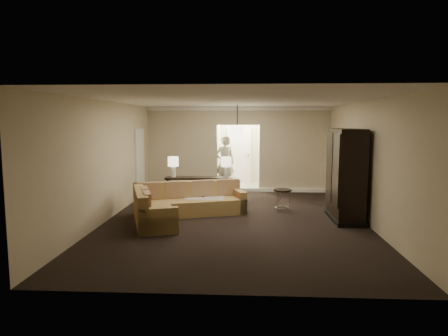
# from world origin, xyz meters

# --- Properties ---
(ground) EXTENTS (8.00, 8.00, 0.00)m
(ground) POSITION_xyz_m (0.00, 0.00, 0.00)
(ground) COLOR black
(ground) RESTS_ON ground
(wall_back) EXTENTS (6.00, 0.04, 2.80)m
(wall_back) POSITION_xyz_m (0.00, 4.00, 1.40)
(wall_back) COLOR beige
(wall_back) RESTS_ON ground
(wall_front) EXTENTS (6.00, 0.04, 2.80)m
(wall_front) POSITION_xyz_m (0.00, -4.00, 1.40)
(wall_front) COLOR beige
(wall_front) RESTS_ON ground
(wall_left) EXTENTS (0.04, 8.00, 2.80)m
(wall_left) POSITION_xyz_m (-3.00, 0.00, 1.40)
(wall_left) COLOR beige
(wall_left) RESTS_ON ground
(wall_right) EXTENTS (0.04, 8.00, 2.80)m
(wall_right) POSITION_xyz_m (3.00, 0.00, 1.40)
(wall_right) COLOR beige
(wall_right) RESTS_ON ground
(ceiling) EXTENTS (6.00, 8.00, 0.02)m
(ceiling) POSITION_xyz_m (0.00, 0.00, 2.80)
(ceiling) COLOR white
(ceiling) RESTS_ON wall_back
(crown_molding) EXTENTS (6.00, 0.10, 0.12)m
(crown_molding) POSITION_xyz_m (0.00, 3.95, 2.73)
(crown_molding) COLOR white
(crown_molding) RESTS_ON wall_back
(baseboard) EXTENTS (6.00, 0.10, 0.12)m
(baseboard) POSITION_xyz_m (0.00, 3.95, 0.06)
(baseboard) COLOR white
(baseboard) RESTS_ON ground
(side_door) EXTENTS (0.05, 0.90, 2.10)m
(side_door) POSITION_xyz_m (-2.97, 2.80, 1.05)
(side_door) COLOR white
(side_door) RESTS_ON ground
(foyer) EXTENTS (1.44, 2.02, 2.80)m
(foyer) POSITION_xyz_m (0.00, 5.34, 1.30)
(foyer) COLOR beige
(foyer) RESTS_ON ground
(sectional_sofa) EXTENTS (2.88, 2.85, 0.82)m
(sectional_sofa) POSITION_xyz_m (-1.34, 0.22, 0.33)
(sectional_sofa) COLOR brown
(sectional_sofa) RESTS_ON ground
(coffee_table) EXTENTS (1.01, 1.01, 0.42)m
(coffee_table) POSITION_xyz_m (-0.78, 1.00, 0.20)
(coffee_table) COLOR silver
(coffee_table) RESTS_ON ground
(console_table) EXTENTS (1.95, 0.47, 0.75)m
(console_table) POSITION_xyz_m (-1.04, 2.00, 0.45)
(console_table) COLOR black
(console_table) RESTS_ON ground
(armoire) EXTENTS (0.64, 1.50, 2.15)m
(armoire) POSITION_xyz_m (2.59, 0.27, 1.03)
(armoire) COLOR black
(armoire) RESTS_ON ground
(drink_table) EXTENTS (0.46, 0.46, 0.58)m
(drink_table) POSITION_xyz_m (1.21, 1.07, 0.42)
(drink_table) COLOR black
(drink_table) RESTS_ON ground
(table_lamp_left) EXTENTS (0.30, 0.30, 0.57)m
(table_lamp_left) POSITION_xyz_m (-1.79, 1.99, 1.13)
(table_lamp_left) COLOR white
(table_lamp_left) RESTS_ON console_table
(table_lamp_right) EXTENTS (0.30, 0.30, 0.57)m
(table_lamp_right) POSITION_xyz_m (-0.29, 2.01, 1.13)
(table_lamp_right) COLOR white
(table_lamp_right) RESTS_ON console_table
(pendant_light) EXTENTS (0.38, 0.38, 1.09)m
(pendant_light) POSITION_xyz_m (0.00, 2.70, 1.95)
(pendant_light) COLOR black
(pendant_light) RESTS_ON ceiling
(person) EXTENTS (0.86, 0.70, 2.04)m
(person) POSITION_xyz_m (-0.45, 4.30, 1.02)
(person) COLOR beige
(person) RESTS_ON ground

